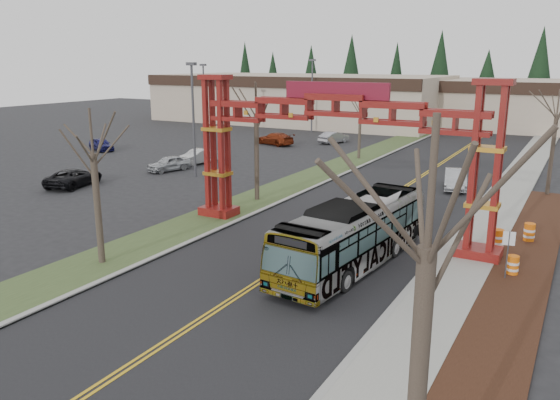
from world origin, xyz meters
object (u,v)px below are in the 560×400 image
Objects in this scene: bare_tree_median_far at (360,108)px; light_pole_near at (193,112)px; bare_tree_median_near at (93,155)px; barrel_north at (529,233)px; parked_car_near_c at (74,177)px; light_pole_mid at (204,95)px; transit_bus at (354,234)px; parked_car_mid_a at (275,139)px; barrel_south at (513,266)px; parked_car_far_a at (334,137)px; bare_tree_median_mid at (256,116)px; light_pole_far at (312,90)px; silver_sedan at (456,179)px; street_sign at (508,246)px; bare_tree_right_far at (556,118)px; parked_car_mid_b at (101,144)px; bare_tree_right_near at (427,250)px; barrel_mid at (498,240)px; parked_car_near_a at (169,163)px; parked_car_near_b at (197,157)px; retail_building_west at (301,98)px; gateway_arch at (335,131)px.

light_pole_near is (-9.05, -15.20, 0.45)m from bare_tree_median_far.
bare_tree_median_near reaches higher than barrel_north.
parked_car_near_c is 4.72× the size of barrel_north.
light_pole_mid reaches higher than barrel_north.
transit_bus reaches higher than parked_car_mid_a.
barrel_south is 0.91× the size of barrel_north.
bare_tree_median_mid reaches higher than parked_car_far_a.
silver_sedan is at bearing -45.92° from light_pole_far.
silver_sedan is 16.59m from bare_tree_median_mid.
street_sign is 1.37m from barrel_south.
bare_tree_median_far is 0.92× the size of bare_tree_right_far.
parked_car_mid_b is 0.46× the size of bare_tree_right_near.
barrel_south is at bearing -71.45° from barrel_mid.
parked_car_near_a is at bearing -61.12° from light_pole_mid.
street_sign is (17.61, -6.98, -4.35)m from bare_tree_median_mid.
bare_tree_right_far reaches higher than parked_car_mid_b.
parked_car_near_a is 0.41× the size of light_pole_far.
light_pole_mid is at bearing -86.40° from parked_car_near_c.
light_pole_mid is (-34.57, 33.92, 3.81)m from transit_bus.
bare_tree_median_near reaches higher than street_sign.
parked_car_near_b is 16.88m from bare_tree_median_far.
light_pole_near is (3.54, -4.84, 4.84)m from parked_car_near_b.
light_pole_near is at bearing -141.43° from parked_car_near_c.
bare_tree_right_far is (18.00, 26.26, 0.33)m from bare_tree_median_near.
parked_car_mid_b is (-37.85, 19.19, -0.92)m from transit_bus.
light_pole_mid is at bearing 133.17° from bare_tree_median_mid.
parked_car_mid_a is at bearing 104.86° from parked_car_near_a.
parked_car_mid_a is 13.70m from bare_tree_median_far.
light_pole_mid is (-41.71, 13.49, -0.34)m from bare_tree_right_far.
bare_tree_right_far is at bearing -43.17° from retail_building_west.
silver_sedan is at bearing 13.96° from parked_car_near_b.
parked_car_far_a reaches higher than barrel_south.
gateway_arch is 47.12m from light_pole_far.
bare_tree_median_near is at bearing -124.43° from bare_tree_right_far.
retail_building_west is 41.19m from parked_car_near_b.
bare_tree_median_mid is (15.15, 3.25, 5.30)m from parked_car_near_c.
parked_car_near_a is at bearing 16.08° from parked_car_mid_a.
transit_bus reaches higher than parked_car_near_c.
bare_tree_right_near is at bearing 49.82° from parked_car_mid_a.
parked_car_near_a is 23.37m from light_pole_mid.
light_pole_far reaches higher than parked_car_mid_b.
street_sign is (6.04, -17.65, 0.89)m from silver_sedan.
parked_car_near_c is 0.68× the size of bare_tree_median_near.
bare_tree_right_near is at bearing -61.19° from retail_building_west.
street_sign is at bearing -93.21° from barrel_north.
gateway_arch is 19.23m from bare_tree_right_far.
parked_car_near_c is 1.28× the size of parked_car_mid_b.
bare_tree_median_near is 0.76× the size of light_pole_far.
bare_tree_right_far is (18.00, 11.78, -0.26)m from bare_tree_median_mid.
parked_car_near_c reaches higher than barrel_south.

